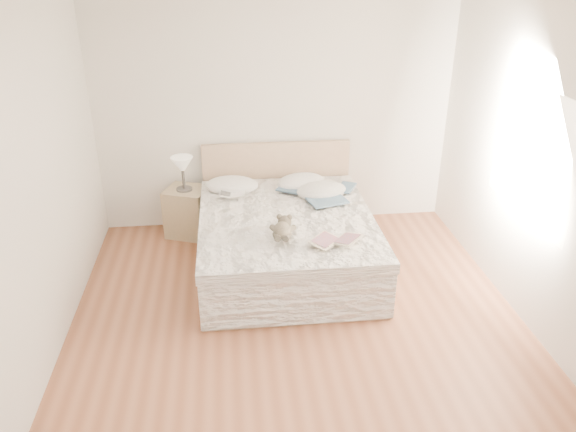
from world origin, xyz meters
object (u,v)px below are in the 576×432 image
object	(u,v)px
photo_book	(232,194)
teddy_bear	(282,236)
childrens_book	(336,241)
bed	(285,237)
nightstand	(188,212)
table_lamp	(182,167)

from	to	relation	value
photo_book	teddy_bear	size ratio (longest dim) A/B	0.95
teddy_bear	photo_book	bearing A→B (deg)	120.64
photo_book	childrens_book	distance (m)	1.47
bed	nightstand	distance (m)	1.30
bed	table_lamp	bearing A→B (deg)	143.69
nightstand	photo_book	xyz separation A→B (m)	(0.51, -0.35, 0.35)
nightstand	teddy_bear	world-z (taller)	teddy_bear
childrens_book	teddy_bear	size ratio (longest dim) A/B	1.38
photo_book	childrens_book	size ratio (longest dim) A/B	0.69
photo_book	teddy_bear	world-z (taller)	teddy_bear
bed	teddy_bear	bearing A→B (deg)	-98.97
photo_book	teddy_bear	xyz separation A→B (m)	(0.43, -1.05, 0.02)
bed	nightstand	bearing A→B (deg)	142.53
bed	photo_book	world-z (taller)	bed
nightstand	childrens_book	size ratio (longest dim) A/B	1.35
nightstand	photo_book	size ratio (longest dim) A/B	1.96
childrens_book	nightstand	bearing A→B (deg)	175.05
nightstand	childrens_book	world-z (taller)	childrens_book
photo_book	childrens_book	bearing A→B (deg)	-47.20
nightstand	teddy_bear	xyz separation A→B (m)	(0.94, -1.40, 0.37)
table_lamp	bed	bearing A→B (deg)	-36.31
table_lamp	nightstand	bearing A→B (deg)	45.77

